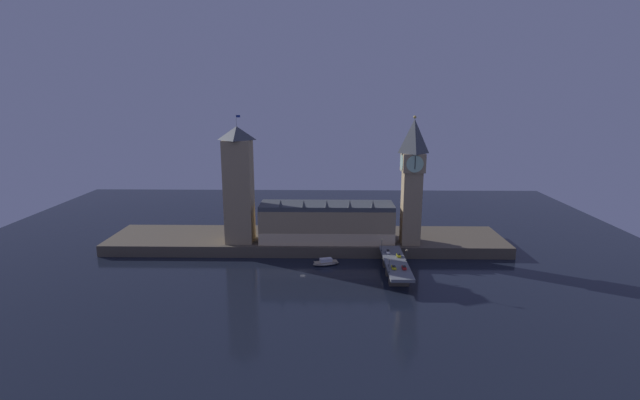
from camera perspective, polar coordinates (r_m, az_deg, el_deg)
name	(u,v)px	position (r m, az deg, el deg)	size (l,w,h in m)	color
ground_plane	(303,271)	(228.26, -2.13, -8.71)	(400.00, 400.00, 0.00)	black
embankment	(306,241)	(264.00, -1.67, -5.03)	(220.00, 42.00, 6.00)	brown
parliament_hall	(327,222)	(252.33, 0.83, -2.73)	(72.00, 21.44, 24.54)	tan
clock_tower	(412,177)	(246.09, 11.29, 2.74)	(11.94, 12.05, 67.62)	tan
victoria_tower	(239,185)	(249.86, -9.98, 1.85)	(14.59, 14.59, 68.01)	tan
bridge	(395,265)	(223.76, 9.27, -7.96)	(10.36, 46.00, 7.23)	slate
car_northbound_lead	(388,252)	(233.18, 8.34, -6.30)	(1.84, 4.72, 1.52)	silver
car_northbound_trail	(394,267)	(213.21, 9.06, -8.18)	(2.04, 4.43, 1.32)	yellow
car_southbound_lead	(404,268)	(213.44, 10.30, -8.19)	(1.87, 3.82, 1.48)	red
car_southbound_trail	(399,255)	(228.86, 9.65, -6.73)	(1.94, 4.00, 1.37)	yellow
pedestrian_near_rail	(388,265)	(214.35, 8.39, -7.97)	(0.38, 0.38, 1.65)	black
street_lamp_near	(389,264)	(207.24, 8.53, -7.77)	(1.34, 0.60, 6.49)	#2D3333
street_lamp_mid	(406,254)	(222.53, 10.60, -6.50)	(1.34, 0.60, 5.89)	#2D3333
street_lamp_far	(382,243)	(234.87, 7.62, -5.29)	(1.34, 0.60, 6.39)	#2D3333
boat_upstream	(326,263)	(235.29, 0.74, -7.70)	(14.22, 8.42, 3.53)	#B2A893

